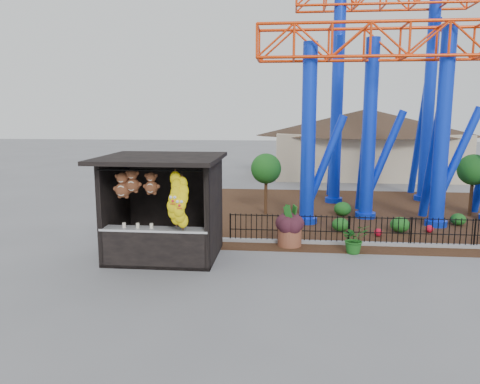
# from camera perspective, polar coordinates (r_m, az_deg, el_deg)

# --- Properties ---
(ground) EXTENTS (120.00, 120.00, 0.00)m
(ground) POSITION_cam_1_polar(r_m,az_deg,el_deg) (13.19, 2.46, -9.76)
(ground) COLOR slate
(ground) RESTS_ON ground
(mulch_bed) EXTENTS (18.00, 12.00, 0.02)m
(mulch_bed) POSITION_cam_1_polar(r_m,az_deg,el_deg) (21.14, 14.66, -2.56)
(mulch_bed) COLOR #331E11
(mulch_bed) RESTS_ON ground
(curb) EXTENTS (18.00, 0.18, 0.12)m
(curb) POSITION_cam_1_polar(r_m,az_deg,el_deg) (16.35, 17.32, -6.10)
(curb) COLOR gray
(curb) RESTS_ON ground
(prize_booth) EXTENTS (3.50, 3.40, 3.12)m
(prize_booth) POSITION_cam_1_polar(r_m,az_deg,el_deg) (14.13, -9.40, -2.18)
(prize_booth) COLOR black
(prize_booth) RESTS_ON ground
(picket_fence) EXTENTS (12.20, 0.06, 1.00)m
(picket_fence) POSITION_cam_1_polar(r_m,az_deg,el_deg) (16.45, 20.48, -4.61)
(picket_fence) COLOR black
(picket_fence) RESTS_ON ground
(roller_coaster) EXTENTS (11.00, 6.37, 10.82)m
(roller_coaster) POSITION_cam_1_polar(r_m,az_deg,el_deg) (21.21, 18.43, 14.80)
(roller_coaster) COLOR #0D31E0
(roller_coaster) RESTS_ON ground
(terracotta_planter) EXTENTS (0.81, 0.81, 0.65)m
(terracotta_planter) POSITION_cam_1_polar(r_m,az_deg,el_deg) (15.66, 6.06, -5.40)
(terracotta_planter) COLOR brown
(terracotta_planter) RESTS_ON ground
(planter_foliage) EXTENTS (0.70, 0.70, 0.64)m
(planter_foliage) POSITION_cam_1_polar(r_m,az_deg,el_deg) (15.50, 6.10, -3.10)
(planter_foliage) COLOR #33141D
(planter_foliage) RESTS_ON terracotta_planter
(potted_plant) EXTENTS (1.07, 1.01, 0.93)m
(potted_plant) POSITION_cam_1_polar(r_m,az_deg,el_deg) (15.20, 13.76, -5.55)
(potted_plant) COLOR #1F5117
(potted_plant) RESTS_ON ground
(landscaping) EXTENTS (8.72, 4.06, 0.58)m
(landscaping) POSITION_cam_1_polar(r_m,az_deg,el_deg) (19.05, 18.51, -3.28)
(landscaping) COLOR #174F17
(landscaping) RESTS_ON mulch_bed
(pavilion) EXTENTS (15.00, 15.00, 4.80)m
(pavilion) POSITION_cam_1_polar(r_m,az_deg,el_deg) (32.87, 15.20, 7.10)
(pavilion) COLOR #BFAD8C
(pavilion) RESTS_ON ground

